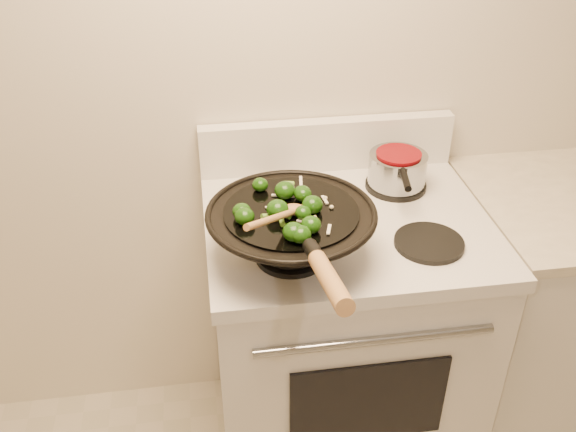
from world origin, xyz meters
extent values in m
plane|color=beige|center=(0.00, 1.50, 1.30)|extent=(3.50, 0.00, 3.50)
cube|color=silver|center=(-0.18, 1.17, 0.44)|extent=(0.76, 0.64, 0.88)
cube|color=silver|center=(-0.18, 1.17, 0.90)|extent=(0.78, 0.66, 0.04)
cube|color=silver|center=(-0.18, 1.47, 1.00)|extent=(0.78, 0.05, 0.16)
cylinder|color=gray|center=(-0.18, 0.84, 0.78)|extent=(0.60, 0.02, 0.02)
cube|color=black|center=(-0.18, 0.84, 0.55)|extent=(0.42, 0.01, 0.28)
cylinder|color=black|center=(-0.36, 1.02, 0.93)|extent=(0.18, 0.18, 0.01)
cylinder|color=black|center=(0.00, 1.02, 0.93)|extent=(0.18, 0.18, 0.01)
cylinder|color=black|center=(-0.36, 1.32, 0.93)|extent=(0.18, 0.18, 0.01)
cylinder|color=black|center=(0.00, 1.32, 0.93)|extent=(0.18, 0.18, 0.01)
torus|color=black|center=(-0.36, 1.02, 1.05)|extent=(0.42, 0.42, 0.02)
cylinder|color=black|center=(-0.36, 1.02, 1.06)|extent=(0.33, 0.33, 0.01)
cylinder|color=black|center=(-0.35, 0.79, 1.11)|extent=(0.04, 0.07, 0.05)
cylinder|color=#A0713F|center=(-0.34, 0.65, 1.14)|extent=(0.05, 0.22, 0.08)
ellipsoid|color=#133808|center=(-0.32, 1.06, 1.08)|extent=(0.04, 0.04, 0.04)
cylinder|color=#498931|center=(-0.31, 1.06, 1.06)|extent=(0.02, 0.02, 0.01)
ellipsoid|color=#133808|center=(-0.33, 0.93, 1.08)|extent=(0.05, 0.05, 0.04)
ellipsoid|color=#133808|center=(-0.48, 0.98, 1.08)|extent=(0.05, 0.05, 0.04)
ellipsoid|color=#133808|center=(-0.36, 0.89, 1.08)|extent=(0.05, 0.05, 0.04)
cylinder|color=#498931|center=(-0.34, 0.89, 1.06)|extent=(0.02, 0.02, 0.01)
ellipsoid|color=#133808|center=(-0.42, 1.13, 1.07)|extent=(0.04, 0.04, 0.03)
ellipsoid|color=#133808|center=(-0.37, 0.90, 1.08)|extent=(0.05, 0.05, 0.04)
ellipsoid|color=#133808|center=(-0.31, 1.01, 1.08)|extent=(0.05, 0.05, 0.04)
cylinder|color=#498931|center=(-0.30, 1.01, 1.06)|extent=(0.01, 0.02, 0.02)
ellipsoid|color=#133808|center=(-0.37, 1.08, 1.08)|extent=(0.05, 0.05, 0.04)
ellipsoid|color=#133808|center=(-0.48, 1.01, 1.08)|extent=(0.04, 0.04, 0.04)
ellipsoid|color=#133808|center=(-0.33, 1.07, 1.08)|extent=(0.04, 0.04, 0.04)
cylinder|color=#498931|center=(-0.31, 1.07, 1.06)|extent=(0.02, 0.02, 0.02)
ellipsoid|color=#133808|center=(-0.34, 0.98, 1.07)|extent=(0.04, 0.04, 0.03)
ellipsoid|color=#133808|center=(-0.40, 1.00, 1.08)|extent=(0.05, 0.05, 0.05)
cube|color=silver|center=(-0.34, 0.93, 1.06)|extent=(0.06, 0.02, 0.00)
cube|color=silver|center=(-0.33, 0.96, 1.06)|extent=(0.05, 0.03, 0.00)
cube|color=silver|center=(-0.29, 0.92, 1.06)|extent=(0.02, 0.04, 0.00)
cube|color=silver|center=(-0.40, 1.05, 1.06)|extent=(0.05, 0.02, 0.00)
cube|color=silver|center=(-0.37, 1.09, 1.06)|extent=(0.06, 0.02, 0.00)
cube|color=silver|center=(-0.37, 0.91, 1.06)|extent=(0.03, 0.05, 0.00)
cube|color=silver|center=(-0.33, 0.94, 1.06)|extent=(0.01, 0.04, 0.00)
cube|color=silver|center=(-0.32, 1.15, 1.06)|extent=(0.02, 0.06, 0.00)
cube|color=silver|center=(-0.27, 1.05, 1.06)|extent=(0.01, 0.04, 0.00)
cylinder|color=#669F33|center=(-0.42, 0.99, 1.07)|extent=(0.03, 0.02, 0.02)
cylinder|color=#669F33|center=(-0.35, 1.14, 1.07)|extent=(0.03, 0.03, 0.02)
cylinder|color=#669F33|center=(-0.38, 0.99, 1.07)|extent=(0.03, 0.02, 0.02)
cylinder|color=#669F33|center=(-0.47, 1.02, 1.07)|extent=(0.02, 0.03, 0.02)
cylinder|color=#669F33|center=(-0.39, 0.96, 1.07)|extent=(0.03, 0.03, 0.02)
sphere|color=beige|center=(-0.31, 0.98, 1.06)|extent=(0.01, 0.01, 0.01)
sphere|color=beige|center=(-0.26, 1.02, 1.06)|extent=(0.01, 0.01, 0.01)
sphere|color=beige|center=(-0.27, 1.06, 1.06)|extent=(0.01, 0.01, 0.01)
ellipsoid|color=#A0713F|center=(-0.35, 1.01, 1.07)|extent=(0.08, 0.07, 0.02)
cylinder|color=#A0713F|center=(-0.42, 0.90, 1.12)|extent=(0.14, 0.21, 0.11)
cylinder|color=gray|center=(0.00, 1.32, 0.98)|extent=(0.17, 0.17, 0.09)
cylinder|color=#690509|center=(0.00, 1.32, 1.03)|extent=(0.13, 0.13, 0.01)
cylinder|color=black|center=(-0.02, 1.19, 1.02)|extent=(0.03, 0.11, 0.02)
camera|label=1|loc=(-0.56, -0.26, 1.88)|focal=40.00mm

